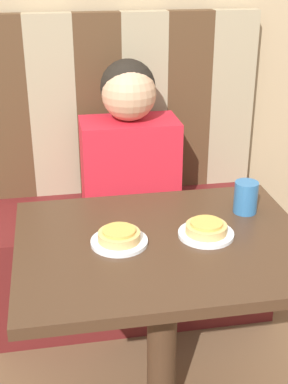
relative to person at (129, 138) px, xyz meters
The scene contains 10 objects.
wall_back 0.57m from the person, 90.00° to the left, with size 7.00×0.05×2.60m.
booth_seat 0.57m from the person, 90.00° to the right, with size 1.20×0.51×0.50m.
booth_backrest 0.23m from the person, 90.00° to the left, with size 1.20×0.07×0.79m.
dining_table 0.71m from the person, 90.00° to the right, with size 0.90×0.70×0.71m.
person is the anchor object (origin of this frame).
plate_left 0.70m from the person, 101.37° to the right, with size 0.17×0.17×0.01m.
plate_right 0.70m from the person, 78.63° to the right, with size 0.17×0.17×0.01m.
pizza_left 0.69m from the person, 101.37° to the right, with size 0.13×0.13×0.04m.
pizza_right 0.69m from the person, 78.63° to the right, with size 0.13×0.13×0.04m.
drinking_cup 0.62m from the person, 59.92° to the right, with size 0.08×0.08×0.11m.
Camera 1 is at (-0.31, -1.39, 1.52)m, focal length 50.00 mm.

